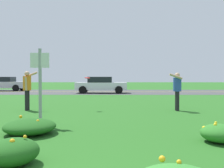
% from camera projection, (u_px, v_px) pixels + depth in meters
% --- Properties ---
extents(ground_plane, '(120.00, 120.00, 0.00)m').
position_uv_depth(ground_plane, '(94.00, 105.00, 13.21)').
color(ground_plane, '#26601E').
extents(highway_strip, '(120.00, 8.48, 0.01)m').
position_uv_depth(highway_strip, '(103.00, 92.00, 25.12)').
color(highway_strip, '#424244').
rests_on(highway_strip, ground).
extents(highway_center_stripe, '(120.00, 0.16, 0.00)m').
position_uv_depth(highway_center_stripe, '(103.00, 92.00, 25.12)').
color(highway_center_stripe, yellow).
rests_on(highway_center_stripe, ground).
extents(daylily_clump_near_camera, '(0.84, 0.87, 0.43)m').
position_uv_depth(daylily_clump_near_camera, '(220.00, 133.00, 5.65)').
color(daylily_clump_near_camera, '#2D7526').
rests_on(daylily_clump_near_camera, ground).
extents(daylily_clump_front_left, '(1.28, 1.35, 0.41)m').
position_uv_depth(daylily_clump_front_left, '(30.00, 126.00, 6.48)').
color(daylily_clump_front_left, '#1E5619').
rests_on(daylily_clump_front_left, ground).
extents(daylily_clump_mid_left, '(0.82, 0.88, 0.48)m').
position_uv_depth(daylily_clump_mid_left, '(13.00, 152.00, 4.19)').
color(daylily_clump_mid_left, '#1E5619').
rests_on(daylily_clump_mid_left, ground).
extents(sign_post_near_path, '(0.56, 0.10, 2.27)m').
position_uv_depth(sign_post_near_path, '(40.00, 78.00, 7.76)').
color(sign_post_near_path, '#93969B').
rests_on(sign_post_near_path, ground).
extents(person_thrower_orange_shirt, '(0.57, 0.49, 1.67)m').
position_uv_depth(person_thrower_orange_shirt, '(27.00, 87.00, 11.10)').
color(person_thrower_orange_shirt, orange).
rests_on(person_thrower_orange_shirt, ground).
extents(person_catcher_blue_shirt, '(0.55, 0.49, 1.60)m').
position_uv_depth(person_catcher_blue_shirt, '(177.00, 88.00, 10.97)').
color(person_catcher_blue_shirt, '#2D4C9E').
rests_on(person_catcher_blue_shirt, ground).
extents(frisbee_red, '(0.24, 0.24, 0.07)m').
position_uv_depth(frisbee_red, '(87.00, 78.00, 11.23)').
color(frisbee_red, red).
extents(car_silver_leftmost, '(4.50, 2.00, 1.45)m').
position_uv_depth(car_silver_leftmost, '(4.00, 84.00, 27.10)').
color(car_silver_leftmost, '#B7BABF').
rests_on(car_silver_leftmost, ground).
extents(car_white_center_left, '(4.50, 2.00, 1.45)m').
position_uv_depth(car_white_center_left, '(101.00, 85.00, 23.20)').
color(car_white_center_left, silver).
rests_on(car_white_center_left, ground).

